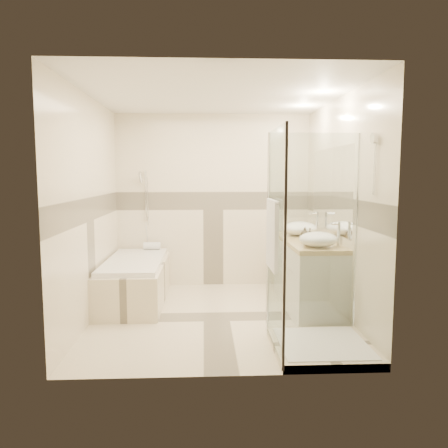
{
  "coord_description": "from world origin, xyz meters",
  "views": [
    {
      "loc": [
        -0.14,
        -4.88,
        1.63
      ],
      "look_at": [
        0.1,
        0.25,
        1.05
      ],
      "focal_mm": 35.0,
      "sensor_mm": 36.0,
      "label": 1
    }
  ],
  "objects_px": {
    "vanity": "(307,274)",
    "vessel_sink_near": "(300,228)",
    "shower_enclosure": "(309,296)",
    "bathtub": "(135,278)",
    "amenity_bottle_b": "(305,233)",
    "amenity_bottle_a": "(310,235)",
    "vessel_sink_far": "(318,239)"
  },
  "relations": [
    {
      "from": "bathtub",
      "to": "vessel_sink_near",
      "type": "distance_m",
      "value": 2.22
    },
    {
      "from": "shower_enclosure",
      "to": "vessel_sink_near",
      "type": "height_order",
      "value": "shower_enclosure"
    },
    {
      "from": "bathtub",
      "to": "vessel_sink_far",
      "type": "distance_m",
      "value": 2.39
    },
    {
      "from": "vessel_sink_far",
      "to": "amenity_bottle_b",
      "type": "xyz_separation_m",
      "value": [
        0.0,
        0.63,
        -0.01
      ]
    },
    {
      "from": "bathtub",
      "to": "amenity_bottle_a",
      "type": "bearing_deg",
      "value": -13.48
    },
    {
      "from": "bathtub",
      "to": "shower_enclosure",
      "type": "xyz_separation_m",
      "value": [
        1.86,
        -1.62,
        0.2
      ]
    },
    {
      "from": "vanity",
      "to": "shower_enclosure",
      "type": "xyz_separation_m",
      "value": [
        -0.29,
        -1.27,
        0.08
      ]
    },
    {
      "from": "vanity",
      "to": "vessel_sink_far",
      "type": "xyz_separation_m",
      "value": [
        -0.02,
        -0.54,
        0.51
      ]
    },
    {
      "from": "bathtub",
      "to": "vanity",
      "type": "relative_size",
      "value": 1.05
    },
    {
      "from": "amenity_bottle_a",
      "to": "vessel_sink_near",
      "type": "bearing_deg",
      "value": 90.0
    },
    {
      "from": "vessel_sink_near",
      "to": "amenity_bottle_a",
      "type": "relative_size",
      "value": 2.82
    },
    {
      "from": "vessel_sink_far",
      "to": "bathtub",
      "type": "bearing_deg",
      "value": 157.37
    },
    {
      "from": "amenity_bottle_a",
      "to": "amenity_bottle_b",
      "type": "height_order",
      "value": "amenity_bottle_a"
    },
    {
      "from": "shower_enclosure",
      "to": "vessel_sink_near",
      "type": "xyz_separation_m",
      "value": [
        0.27,
        1.64,
        0.43
      ]
    },
    {
      "from": "vessel_sink_near",
      "to": "amenity_bottle_a",
      "type": "bearing_deg",
      "value": -90.0
    },
    {
      "from": "vanity",
      "to": "vessel_sink_near",
      "type": "bearing_deg",
      "value": 93.07
    },
    {
      "from": "amenity_bottle_a",
      "to": "vanity",
      "type": "bearing_deg",
      "value": 82.9
    },
    {
      "from": "amenity_bottle_b",
      "to": "amenity_bottle_a",
      "type": "bearing_deg",
      "value": -90.0
    },
    {
      "from": "shower_enclosure",
      "to": "amenity_bottle_a",
      "type": "xyz_separation_m",
      "value": [
        0.27,
        1.11,
        0.42
      ]
    },
    {
      "from": "bathtub",
      "to": "amenity_bottle_b",
      "type": "distance_m",
      "value": 2.23
    },
    {
      "from": "bathtub",
      "to": "vessel_sink_near",
      "type": "height_order",
      "value": "vessel_sink_near"
    },
    {
      "from": "vanity",
      "to": "vessel_sink_near",
      "type": "distance_m",
      "value": 0.63
    },
    {
      "from": "vanity",
      "to": "vessel_sink_far",
      "type": "relative_size",
      "value": 3.91
    },
    {
      "from": "vessel_sink_far",
      "to": "vessel_sink_near",
      "type": "bearing_deg",
      "value": 90.0
    },
    {
      "from": "vessel_sink_far",
      "to": "amenity_bottle_a",
      "type": "distance_m",
      "value": 0.38
    },
    {
      "from": "vanity",
      "to": "shower_enclosure",
      "type": "height_order",
      "value": "shower_enclosure"
    },
    {
      "from": "bathtub",
      "to": "vanity",
      "type": "height_order",
      "value": "vanity"
    },
    {
      "from": "bathtub",
      "to": "amenity_bottle_a",
      "type": "distance_m",
      "value": 2.28
    },
    {
      "from": "shower_enclosure",
      "to": "amenity_bottle_b",
      "type": "relative_size",
      "value": 15.02
    },
    {
      "from": "shower_enclosure",
      "to": "amenity_bottle_a",
      "type": "relative_size",
      "value": 12.88
    },
    {
      "from": "bathtub",
      "to": "vessel_sink_near",
      "type": "xyz_separation_m",
      "value": [
        2.13,
        0.02,
        0.63
      ]
    },
    {
      "from": "vessel_sink_near",
      "to": "amenity_bottle_b",
      "type": "height_order",
      "value": "vessel_sink_near"
    }
  ]
}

